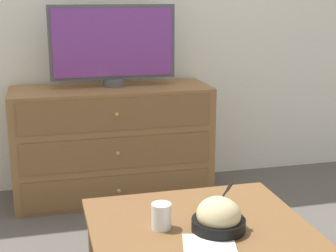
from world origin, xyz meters
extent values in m
plane|color=#56514C|center=(0.00, 0.00, 0.00)|extent=(12.00, 12.00, 0.00)
cube|color=olive|center=(-0.04, -0.24, 0.34)|extent=(1.19, 0.43, 0.69)
cube|color=brown|center=(-0.04, -0.46, 0.11)|extent=(1.09, 0.01, 0.18)
sphere|color=tan|center=(-0.04, -0.47, 0.11)|extent=(0.02, 0.02, 0.02)
cube|color=brown|center=(-0.04, -0.46, 0.34)|extent=(1.09, 0.01, 0.18)
sphere|color=tan|center=(-0.04, -0.47, 0.34)|extent=(0.02, 0.02, 0.02)
cube|color=brown|center=(-0.04, -0.46, 0.57)|extent=(1.09, 0.01, 0.18)
sphere|color=tan|center=(-0.04, -0.47, 0.57)|extent=(0.02, 0.02, 0.02)
cylinder|color=#515156|center=(-0.02, -0.21, 0.71)|extent=(0.13, 0.13, 0.04)
cube|color=#515156|center=(-0.02, -0.20, 0.95)|extent=(0.75, 0.04, 0.44)
cube|color=#7A3893|center=(-0.02, -0.22, 0.95)|extent=(0.71, 0.01, 0.40)
cube|color=brown|center=(0.06, -1.68, 0.45)|extent=(0.75, 0.63, 0.02)
cylinder|color=brown|center=(0.40, -1.40, 0.22)|extent=(0.04, 0.04, 0.44)
cylinder|color=black|center=(0.11, -1.75, 0.48)|extent=(0.18, 0.18, 0.04)
ellipsoid|color=beige|center=(0.11, -1.75, 0.52)|extent=(0.15, 0.15, 0.12)
cube|color=black|center=(0.11, -1.73, 0.55)|extent=(0.08, 0.03, 0.13)
cube|color=black|center=(0.15, -1.74, 0.61)|extent=(0.03, 0.03, 0.03)
cylinder|color=beige|center=(-0.08, -1.69, 0.49)|extent=(0.06, 0.06, 0.06)
cylinder|color=white|center=(-0.08, -1.69, 0.50)|extent=(0.07, 0.07, 0.09)
cube|color=white|center=(0.04, -1.86, 0.46)|extent=(0.20, 0.20, 0.00)
camera|label=1|loc=(-0.45, -3.26, 1.24)|focal=55.00mm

